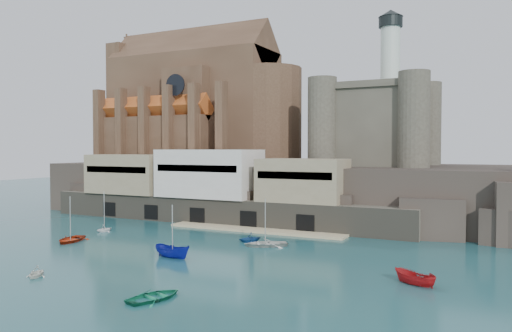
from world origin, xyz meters
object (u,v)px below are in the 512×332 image
Objects in this scene: boat_0 at (71,241)px; boat_1 at (36,277)px; castle_keep at (377,121)px; church at (199,109)px; boat_2 at (173,258)px.

boat_0 is 19.88m from boat_1.
boat_1 is (-21.37, -58.69, -18.31)m from castle_keep.
church is at bearing 85.21° from boat_1.
boat_0 is 1.11× the size of boat_2.
church is at bearing 81.33° from boat_0.
church reaches higher than castle_keep.
boat_2 is (25.97, -45.79, -22.13)m from church.
boat_1 is 15.43m from boat_2.
boat_1 is at bearing -72.42° from church.
church is 40.39m from castle_keep.
castle_keep is 65.09m from boat_1.
boat_1 is (12.09, -15.79, 0.00)m from boat_0.
castle_keep is at bearing -11.87° from boat_2.
church is at bearing 178.89° from castle_keep.
castle_keep is 10.37× the size of boat_1.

